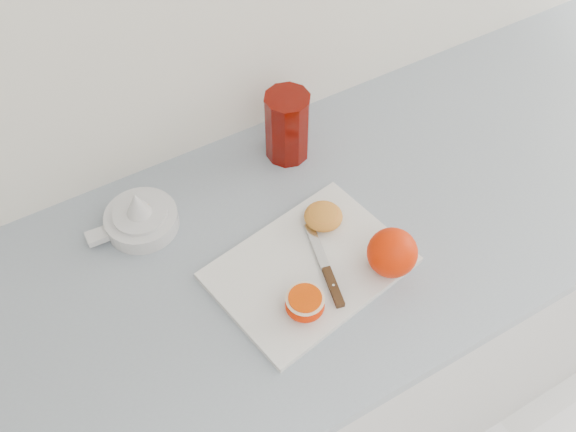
% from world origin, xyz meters
% --- Properties ---
extents(counter, '(2.45, 0.64, 0.89)m').
position_xyz_m(counter, '(-0.13, 1.70, 0.45)').
color(counter, silver).
rests_on(counter, ground).
extents(cutting_board, '(0.36, 0.29, 0.01)m').
position_xyz_m(cutting_board, '(-0.09, 1.63, 0.90)').
color(cutting_board, silver).
rests_on(cutting_board, counter).
extents(whole_orange, '(0.09, 0.09, 0.09)m').
position_xyz_m(whole_orange, '(0.03, 1.56, 0.94)').
color(whole_orange, '#ED2A00').
rests_on(whole_orange, cutting_board).
extents(half_orange, '(0.07, 0.07, 0.04)m').
position_xyz_m(half_orange, '(-0.14, 1.56, 0.92)').
color(half_orange, '#ED2A00').
rests_on(half_orange, cutting_board).
extents(squeezed_shell, '(0.07, 0.07, 0.03)m').
position_xyz_m(squeezed_shell, '(-0.01, 1.71, 0.92)').
color(squeezed_shell, orange).
rests_on(squeezed_shell, cutting_board).
extents(paring_knife, '(0.06, 0.18, 0.01)m').
position_xyz_m(paring_knife, '(-0.07, 1.59, 0.91)').
color(paring_knife, '#472F15').
rests_on(paring_knife, cutting_board).
extents(citrus_juicer, '(0.17, 0.13, 0.09)m').
position_xyz_m(citrus_juicer, '(-0.30, 1.87, 0.91)').
color(citrus_juicer, white).
rests_on(citrus_juicer, counter).
extents(red_tumbler, '(0.09, 0.09, 0.15)m').
position_xyz_m(red_tumbler, '(0.02, 1.90, 0.96)').
color(red_tumbler, '#610902').
rests_on(red_tumbler, counter).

